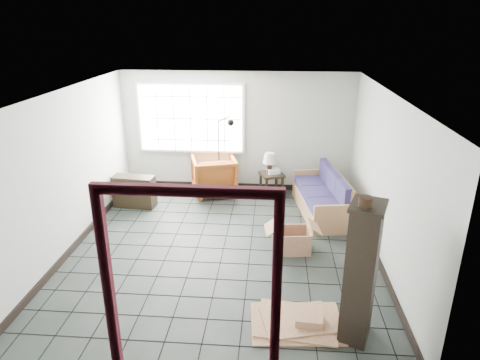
# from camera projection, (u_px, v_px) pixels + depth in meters

# --- Properties ---
(ground) EXTENTS (5.50, 5.50, 0.00)m
(ground) POSITION_uv_depth(u_px,v_px,m) (224.00, 249.00, 7.16)
(ground) COLOR black
(ground) RESTS_ON ground
(room_shell) EXTENTS (5.02, 5.52, 2.61)m
(room_shell) POSITION_uv_depth(u_px,v_px,m) (222.00, 152.00, 6.59)
(room_shell) COLOR #A6ABA4
(room_shell) RESTS_ON ground
(window_panel) EXTENTS (2.32, 0.08, 1.52)m
(window_panel) POSITION_uv_depth(u_px,v_px,m) (191.00, 118.00, 9.18)
(window_panel) COLOR silver
(window_panel) RESTS_ON ground
(doorway_trim) EXTENTS (1.80, 0.08, 2.20)m
(doorway_trim) POSITION_uv_depth(u_px,v_px,m) (190.00, 264.00, 4.15)
(doorway_trim) COLOR #3D0D17
(doorway_trim) RESTS_ON ground
(futon_sofa) EXTENTS (1.01, 2.01, 0.85)m
(futon_sofa) POSITION_uv_depth(u_px,v_px,m) (323.00, 198.00, 8.38)
(futon_sofa) COLOR #936542
(futon_sofa) RESTS_ON ground
(armchair) EXTENTS (1.10, 1.06, 0.93)m
(armchair) POSITION_uv_depth(u_px,v_px,m) (214.00, 173.00, 9.27)
(armchair) COLOR maroon
(armchair) RESTS_ON ground
(side_table) EXTENTS (0.59, 0.59, 0.50)m
(side_table) POSITION_uv_depth(u_px,v_px,m) (272.00, 177.00, 9.19)
(side_table) COLOR black
(side_table) RESTS_ON ground
(table_lamp) EXTENTS (0.33, 0.33, 0.44)m
(table_lamp) POSITION_uv_depth(u_px,v_px,m) (270.00, 159.00, 9.08)
(table_lamp) COLOR black
(table_lamp) RESTS_ON side_table
(projector) EXTENTS (0.31, 0.28, 0.09)m
(projector) POSITION_uv_depth(u_px,v_px,m) (273.00, 171.00, 9.15)
(projector) COLOR silver
(projector) RESTS_ON side_table
(floor_lamp) EXTENTS (0.51, 0.31, 1.75)m
(floor_lamp) POSITION_uv_depth(u_px,v_px,m) (225.00, 153.00, 9.06)
(floor_lamp) COLOR black
(floor_lamp) RESTS_ON ground
(console_shelf) EXTENTS (0.86, 0.41, 0.65)m
(console_shelf) POSITION_uv_depth(u_px,v_px,m) (134.00, 191.00, 8.68)
(console_shelf) COLOR black
(console_shelf) RESTS_ON ground
(tall_shelf) EXTENTS (0.51, 0.57, 1.75)m
(tall_shelf) POSITION_uv_depth(u_px,v_px,m) (361.00, 273.00, 4.88)
(tall_shelf) COLOR black
(tall_shelf) RESTS_ON ground
(pot) EXTENTS (0.15, 0.15, 0.11)m
(pot) POSITION_uv_depth(u_px,v_px,m) (365.00, 202.00, 4.49)
(pot) COLOR black
(pot) RESTS_ON tall_shelf
(open_box) EXTENTS (0.95, 0.54, 0.51)m
(open_box) POSITION_uv_depth(u_px,v_px,m) (292.00, 240.00, 7.05)
(open_box) COLOR brown
(open_box) RESTS_ON ground
(cardboard_pile) EXTENTS (1.21, 0.91, 0.17)m
(cardboard_pile) POSITION_uv_depth(u_px,v_px,m) (299.00, 321.00, 5.38)
(cardboard_pile) COLOR brown
(cardboard_pile) RESTS_ON ground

